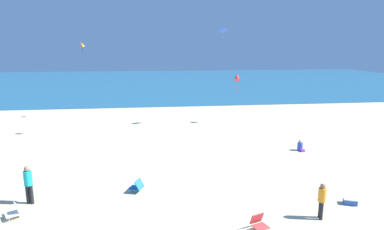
# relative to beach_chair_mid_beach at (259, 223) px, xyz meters

# --- Properties ---
(ground_plane) EXTENTS (120.00, 120.00, 0.00)m
(ground_plane) POSITION_rel_beach_chair_mid_beach_xyz_m (-1.88, 9.04, -0.28)
(ground_plane) COLOR beige
(ocean_water) EXTENTS (120.00, 60.00, 0.05)m
(ocean_water) POSITION_rel_beach_chair_mid_beach_xyz_m (-1.88, 56.19, -0.25)
(ocean_water) COLOR #236084
(ocean_water) RESTS_ON ground_plane
(beach_chair_mid_beach) EXTENTS (0.69, 0.71, 0.60)m
(beach_chair_mid_beach) POSITION_rel_beach_chair_mid_beach_xyz_m (0.00, 0.00, 0.00)
(beach_chair_mid_beach) COLOR #D13D3D
(beach_chair_mid_beach) RESTS_ON ground_plane
(beach_chair_far_left) EXTENTS (0.80, 0.77, 0.61)m
(beach_chair_far_left) POSITION_rel_beach_chair_mid_beach_xyz_m (-9.43, 2.04, 0.01)
(beach_chair_far_left) COLOR white
(beach_chair_far_left) RESTS_ON ground_plane
(beach_chair_near_camera) EXTENTS (0.81, 0.78, 0.60)m
(beach_chair_near_camera) POSITION_rel_beach_chair_mid_beach_xyz_m (-4.68, 3.86, 0.00)
(beach_chair_near_camera) COLOR #2370B2
(beach_chair_near_camera) RESTS_ON ground_plane
(cooler_box) EXTENTS (0.65, 0.54, 0.26)m
(cooler_box) POSITION_rel_beach_chair_mid_beach_xyz_m (4.63, 1.45, -0.14)
(cooler_box) COLOR #2D56B7
(cooler_box) RESTS_ON ground_plane
(person_0) EXTENTS (0.39, 0.61, 0.73)m
(person_0) POSITION_rel_beach_chair_mid_beach_xyz_m (5.85, 8.88, -0.01)
(person_0) COLOR blue
(person_0) RESTS_ON ground_plane
(person_1) EXTENTS (0.34, 0.34, 1.48)m
(person_1) POSITION_rel_beach_chair_mid_beach_xyz_m (2.71, 0.46, 0.58)
(person_1) COLOR black
(person_1) RESTS_ON ground_plane
(person_2) EXTENTS (0.43, 0.43, 1.72)m
(person_2) POSITION_rel_beach_chair_mid_beach_xyz_m (-9.28, 3.25, 0.72)
(person_2) COLOR black
(person_2) RESTS_ON ground_plane
(kite_red) EXTENTS (0.53, 0.77, 1.81)m
(kite_red) POSITION_rel_beach_chair_mid_beach_xyz_m (3.65, 17.31, 3.92)
(kite_red) COLOR red
(kite_blue) EXTENTS (1.01, 0.91, 1.23)m
(kite_blue) POSITION_rel_beach_chair_mid_beach_xyz_m (2.18, 16.85, 7.93)
(kite_blue) COLOR blue
(kite_orange) EXTENTS (0.55, 0.42, 0.98)m
(kite_orange) POSITION_rel_beach_chair_mid_beach_xyz_m (-10.27, 21.28, 6.72)
(kite_orange) COLOR orange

